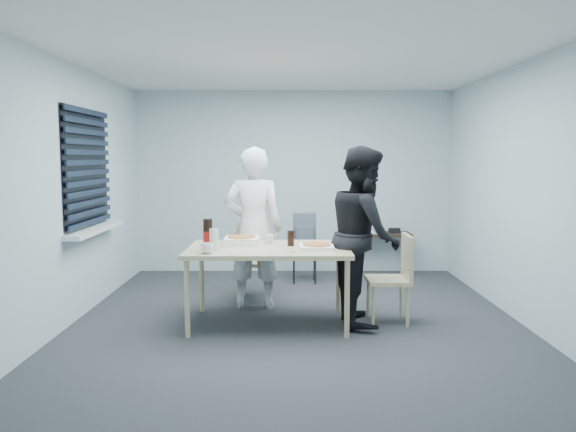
{
  "coord_description": "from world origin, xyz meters",
  "views": [
    {
      "loc": [
        -0.09,
        -5.59,
        1.66
      ],
      "look_at": [
        -0.09,
        0.1,
        1.06
      ],
      "focal_mm": 35.0,
      "sensor_mm": 36.0,
      "label": 1
    }
  ],
  "objects_px": {
    "backpack": "(304,230)",
    "chair_right": "(397,272)",
    "dining_table": "(269,253)",
    "person_white": "(253,228)",
    "chair_far": "(254,254)",
    "mug_a": "(207,248)",
    "person_black": "(364,235)",
    "side_table": "(379,238)",
    "soda_bottle": "(208,235)",
    "mug_b": "(269,239)",
    "stool": "(304,253)"
  },
  "relations": [
    {
      "from": "dining_table",
      "to": "soda_bottle",
      "type": "xyz_separation_m",
      "value": [
        -0.58,
        -0.15,
        0.2
      ]
    },
    {
      "from": "person_black",
      "to": "mug_a",
      "type": "relative_size",
      "value": 14.39
    },
    {
      "from": "chair_far",
      "to": "stool",
      "type": "distance_m",
      "value": 1.03
    },
    {
      "from": "chair_far",
      "to": "chair_right",
      "type": "bearing_deg",
      "value": -34.7
    },
    {
      "from": "person_black",
      "to": "backpack",
      "type": "distance_m",
      "value": 1.9
    },
    {
      "from": "chair_right",
      "to": "mug_a",
      "type": "distance_m",
      "value": 1.91
    },
    {
      "from": "chair_far",
      "to": "backpack",
      "type": "bearing_deg",
      "value": 51.64
    },
    {
      "from": "stool",
      "to": "mug_b",
      "type": "distance_m",
      "value": 1.74
    },
    {
      "from": "mug_b",
      "to": "soda_bottle",
      "type": "relative_size",
      "value": 0.33
    },
    {
      "from": "stool",
      "to": "backpack",
      "type": "relative_size",
      "value": 1.17
    },
    {
      "from": "chair_far",
      "to": "person_black",
      "type": "relative_size",
      "value": 0.5
    },
    {
      "from": "person_white",
      "to": "person_black",
      "type": "height_order",
      "value": "same"
    },
    {
      "from": "mug_a",
      "to": "stool",
      "type": "bearing_deg",
      "value": 66.74
    },
    {
      "from": "soda_bottle",
      "to": "person_white",
      "type": "bearing_deg",
      "value": 63.63
    },
    {
      "from": "dining_table",
      "to": "chair_right",
      "type": "xyz_separation_m",
      "value": [
        1.28,
        0.05,
        -0.2
      ]
    },
    {
      "from": "chair_far",
      "to": "person_white",
      "type": "distance_m",
      "value": 0.58
    },
    {
      "from": "chair_right",
      "to": "side_table",
      "type": "relative_size",
      "value": 1.0
    },
    {
      "from": "dining_table",
      "to": "backpack",
      "type": "xyz_separation_m",
      "value": [
        0.41,
        1.87,
        -0.01
      ]
    },
    {
      "from": "person_black",
      "to": "mug_a",
      "type": "distance_m",
      "value": 1.56
    },
    {
      "from": "side_table",
      "to": "backpack",
      "type": "bearing_deg",
      "value": -154.0
    },
    {
      "from": "chair_far",
      "to": "mug_a",
      "type": "bearing_deg",
      "value": -103.29
    },
    {
      "from": "mug_a",
      "to": "mug_b",
      "type": "height_order",
      "value": "mug_a"
    },
    {
      "from": "chair_right",
      "to": "mug_b",
      "type": "relative_size",
      "value": 8.9
    },
    {
      "from": "chair_far",
      "to": "soda_bottle",
      "type": "bearing_deg",
      "value": -106.39
    },
    {
      "from": "mug_a",
      "to": "dining_table",
      "type": "bearing_deg",
      "value": 33.29
    },
    {
      "from": "backpack",
      "to": "mug_a",
      "type": "height_order",
      "value": "backpack"
    },
    {
      "from": "chair_right",
      "to": "backpack",
      "type": "xyz_separation_m",
      "value": [
        -0.87,
        1.83,
        0.19
      ]
    },
    {
      "from": "person_white",
      "to": "side_table",
      "type": "height_order",
      "value": "person_white"
    },
    {
      "from": "mug_b",
      "to": "soda_bottle",
      "type": "xyz_separation_m",
      "value": [
        -0.57,
        -0.4,
        0.1
      ]
    },
    {
      "from": "dining_table",
      "to": "mug_a",
      "type": "height_order",
      "value": "mug_a"
    },
    {
      "from": "chair_far",
      "to": "person_white",
      "type": "xyz_separation_m",
      "value": [
        0.03,
        -0.45,
        0.37
      ]
    },
    {
      "from": "side_table",
      "to": "dining_table",
      "type": "bearing_deg",
      "value": -121.78
    },
    {
      "from": "side_table",
      "to": "mug_a",
      "type": "distance_m",
      "value": 3.45
    },
    {
      "from": "chair_far",
      "to": "side_table",
      "type": "relative_size",
      "value": 1.0
    },
    {
      "from": "mug_b",
      "to": "person_white",
      "type": "bearing_deg",
      "value": 115.63
    },
    {
      "from": "dining_table",
      "to": "mug_b",
      "type": "height_order",
      "value": "mug_b"
    },
    {
      "from": "dining_table",
      "to": "person_white",
      "type": "height_order",
      "value": "person_white"
    },
    {
      "from": "dining_table",
      "to": "mug_a",
      "type": "relative_size",
      "value": 12.92
    },
    {
      "from": "chair_right",
      "to": "person_black",
      "type": "xyz_separation_m",
      "value": [
        -0.33,
        0.01,
        0.37
      ]
    },
    {
      "from": "stool",
      "to": "chair_far",
      "type": "bearing_deg",
      "value": -127.91
    },
    {
      "from": "backpack",
      "to": "chair_right",
      "type": "bearing_deg",
      "value": -81.92
    },
    {
      "from": "person_white",
      "to": "backpack",
      "type": "xyz_separation_m",
      "value": [
        0.6,
        1.24,
        -0.18
      ]
    },
    {
      "from": "person_black",
      "to": "mug_b",
      "type": "height_order",
      "value": "person_black"
    },
    {
      "from": "chair_far",
      "to": "mug_a",
      "type": "distance_m",
      "value": 1.52
    },
    {
      "from": "side_table",
      "to": "soda_bottle",
      "type": "bearing_deg",
      "value": -128.98
    },
    {
      "from": "mug_a",
      "to": "person_black",
      "type": "bearing_deg",
      "value": 15.62
    },
    {
      "from": "backpack",
      "to": "mug_a",
      "type": "distance_m",
      "value": 2.44
    },
    {
      "from": "dining_table",
      "to": "mug_b",
      "type": "xyz_separation_m",
      "value": [
        -0.0,
        0.25,
        0.11
      ]
    },
    {
      "from": "dining_table",
      "to": "mug_a",
      "type": "distance_m",
      "value": 0.67
    },
    {
      "from": "dining_table",
      "to": "person_white",
      "type": "distance_m",
      "value": 0.68
    }
  ]
}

